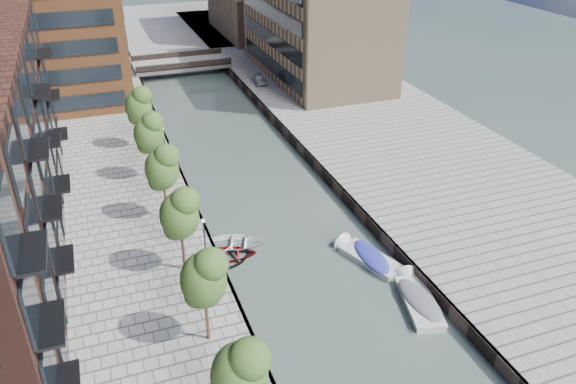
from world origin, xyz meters
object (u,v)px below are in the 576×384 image
tree_1 (239,372)px  motorboat_3 (366,256)px  sloop_2 (229,257)px  motorboat_4 (417,298)px  tree_5 (148,132)px  sloop_3 (235,246)px  car (259,79)px  tree_6 (138,104)px  bridge (181,64)px  tree_4 (162,166)px  sloop_4 (227,263)px  tree_2 (203,277)px  tree_3 (179,213)px

tree_1 → motorboat_3: size_ratio=1.07×
sloop_2 → motorboat_4: (10.10, -8.81, 0.22)m
tree_5 → sloop_2: (3.39, -12.38, -5.31)m
tree_5 → sloop_3: bearing=-69.5°
motorboat_3 → car: bearing=84.0°
tree_6 → motorboat_4: size_ratio=1.04×
tree_1 → tree_6: 35.00m
tree_1 → sloop_2: bearing=77.7°
sloop_2 → motorboat_3: size_ratio=0.73×
tree_6 → car: 22.57m
tree_1 → tree_5: same height
sloop_3 → car: size_ratio=1.28×
sloop_2 → car: (13.12, 34.32, 1.60)m
bridge → motorboat_3: size_ratio=2.33×
tree_6 → sloop_2: size_ratio=1.46×
tree_1 → motorboat_4: (13.49, 6.81, -5.09)m
bridge → sloop_3: bridge is taller
tree_1 → motorboat_3: (12.50, 12.03, -5.09)m
sloop_3 → tree_6: bearing=30.4°
tree_4 → sloop_3: size_ratio=1.31×
tree_1 → tree_4: size_ratio=1.00×
tree_6 → sloop_2: (3.39, -19.38, -5.31)m
car → motorboat_3: bearing=-93.9°
tree_4 → sloop_4: (3.10, -6.04, -5.31)m
motorboat_4 → tree_2: bearing=179.2°
motorboat_3 → motorboat_4: bearing=-79.2°
tree_1 → tree_2: bearing=90.0°
tree_5 → car: (16.52, 21.94, -3.71)m
tree_6 → tree_3: bearing=-90.0°
tree_6 → motorboat_4: 31.67m
tree_3 → bridge: bearing=79.7°
sloop_2 → tree_2: bearing=172.6°
tree_5 → motorboat_4: size_ratio=1.04×
tree_6 → sloop_3: bearing=-77.0°
bridge → car: (8.02, -11.06, 0.21)m
tree_4 → tree_1: bearing=-90.0°
tree_5 → tree_3: bearing=-90.0°
tree_5 → motorboat_3: bearing=-51.9°
tree_3 → tree_5: same height
tree_5 → sloop_2: size_ratio=1.46×
tree_2 → tree_3: same height
tree_1 → tree_5: size_ratio=1.00×
sloop_3 → sloop_4: bearing=166.4°
motorboat_3 → car: car is taller
sloop_2 → sloop_4: 0.71m
sloop_2 → tree_1: bearing=-178.2°
sloop_3 → tree_4: bearing=62.2°
tree_3 → sloop_3: bearing=33.5°
tree_2 → car: bearing=69.0°
tree_4 → sloop_3: bearing=-45.2°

